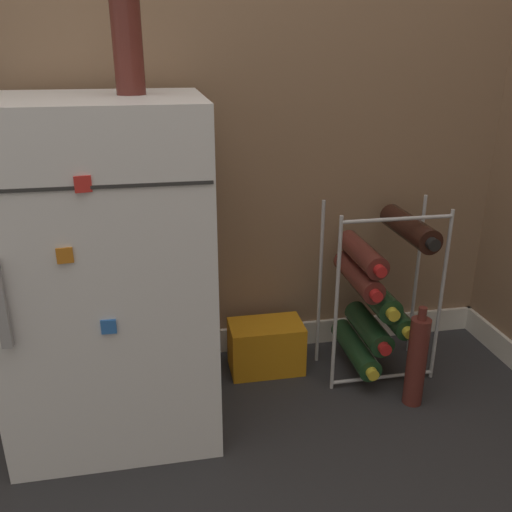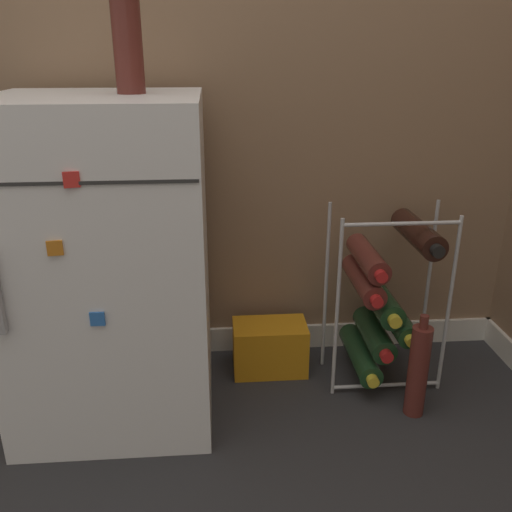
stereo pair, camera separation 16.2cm
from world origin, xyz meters
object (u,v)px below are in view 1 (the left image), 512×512
at_px(wine_rack, 374,293).
at_px(fridge_top_bottle, 127,36).
at_px(mini_fridge, 109,272).
at_px(soda_box, 266,347).
at_px(loose_bottle_floor, 417,361).

relative_size(wine_rack, fridge_top_bottle, 1.93).
bearing_deg(fridge_top_bottle, mini_fridge, -167.24).
bearing_deg(wine_rack, soda_box, 168.38).
height_order(wine_rack, soda_box, wine_rack).
relative_size(fridge_top_bottle, loose_bottle_floor, 0.92).
bearing_deg(mini_fridge, fridge_top_bottle, 12.76).
bearing_deg(wine_rack, mini_fridge, -173.98).
bearing_deg(soda_box, fridge_top_bottle, -160.23).
distance_m(soda_box, loose_bottle_floor, 0.50).
bearing_deg(mini_fridge, soda_box, 18.38).
distance_m(mini_fridge, loose_bottle_floor, 0.96).
xyz_separation_m(mini_fridge, soda_box, (0.48, 0.16, -0.38)).
relative_size(wine_rack, soda_box, 2.37).
xyz_separation_m(fridge_top_bottle, loose_bottle_floor, (0.80, -0.14, -0.93)).
distance_m(wine_rack, fridge_top_bottle, 1.08).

